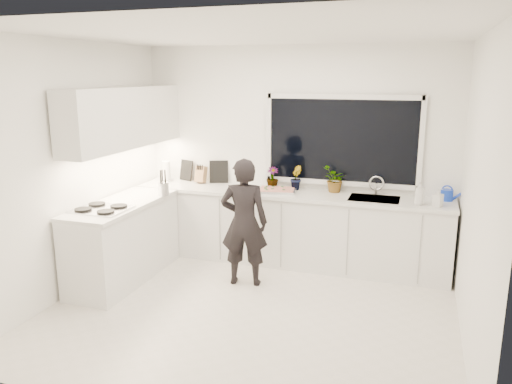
% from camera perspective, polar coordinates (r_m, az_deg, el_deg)
% --- Properties ---
extents(floor, '(4.00, 3.50, 0.02)m').
position_cam_1_polar(floor, '(5.20, -0.71, -13.57)').
color(floor, beige).
rests_on(floor, ground).
extents(wall_back, '(4.00, 0.02, 2.70)m').
position_cam_1_polar(wall_back, '(6.41, 4.43, 4.36)').
color(wall_back, white).
rests_on(wall_back, ground).
extents(wall_left, '(0.02, 3.50, 2.70)m').
position_cam_1_polar(wall_left, '(5.72, -20.17, 2.49)').
color(wall_left, white).
rests_on(wall_left, ground).
extents(wall_right, '(0.02, 3.50, 2.70)m').
position_cam_1_polar(wall_right, '(4.52, 24.08, -0.56)').
color(wall_right, white).
rests_on(wall_right, ground).
extents(ceiling, '(4.00, 3.50, 0.02)m').
position_cam_1_polar(ceiling, '(4.66, -0.81, 17.83)').
color(ceiling, white).
rests_on(ceiling, wall_back).
extents(window, '(1.80, 0.02, 1.00)m').
position_cam_1_polar(window, '(6.23, 9.77, 5.81)').
color(window, black).
rests_on(window, wall_back).
extents(base_cabinets_back, '(3.92, 0.58, 0.88)m').
position_cam_1_polar(base_cabinets_back, '(6.32, 3.59, -4.23)').
color(base_cabinets_back, white).
rests_on(base_cabinets_back, floor).
extents(base_cabinets_left, '(0.58, 1.60, 0.88)m').
position_cam_1_polar(base_cabinets_left, '(6.02, -14.86, -5.58)').
color(base_cabinets_left, white).
rests_on(base_cabinets_left, floor).
extents(countertop_back, '(3.94, 0.62, 0.04)m').
position_cam_1_polar(countertop_back, '(6.19, 3.63, -0.19)').
color(countertop_back, silver).
rests_on(countertop_back, base_cabinets_back).
extents(countertop_left, '(0.62, 1.60, 0.04)m').
position_cam_1_polar(countertop_left, '(5.89, -15.13, -1.34)').
color(countertop_left, silver).
rests_on(countertop_left, base_cabinets_left).
extents(upper_cabinets, '(0.34, 2.10, 0.70)m').
position_cam_1_polar(upper_cabinets, '(6.09, -14.81, 8.24)').
color(upper_cabinets, white).
rests_on(upper_cabinets, wall_left).
extents(sink, '(0.58, 0.42, 0.14)m').
position_cam_1_polar(sink, '(6.04, 13.33, -1.18)').
color(sink, silver).
rests_on(sink, countertop_back).
extents(faucet, '(0.03, 0.03, 0.22)m').
position_cam_1_polar(faucet, '(6.19, 13.59, 0.70)').
color(faucet, silver).
rests_on(faucet, countertop_back).
extents(stovetop, '(0.56, 0.48, 0.03)m').
position_cam_1_polar(stovetop, '(5.62, -17.27, -1.82)').
color(stovetop, black).
rests_on(stovetop, countertop_left).
extents(person, '(0.59, 0.44, 1.46)m').
position_cam_1_polar(person, '(5.59, -1.37, -3.49)').
color(person, black).
rests_on(person, floor).
extents(pizza_tray, '(0.51, 0.41, 0.03)m').
position_cam_1_polar(pizza_tray, '(6.20, 2.41, 0.17)').
color(pizza_tray, '#BCBDC1').
rests_on(pizza_tray, countertop_back).
extents(pizza, '(0.47, 0.37, 0.01)m').
position_cam_1_polar(pizza, '(6.19, 2.42, 0.32)').
color(pizza, red).
rests_on(pizza, pizza_tray).
extents(watering_can, '(0.18, 0.18, 0.13)m').
position_cam_1_polar(watering_can, '(6.15, 20.96, -0.33)').
color(watering_can, '#1539C6').
rests_on(watering_can, countertop_back).
extents(paper_towel_roll, '(0.12, 0.12, 0.26)m').
position_cam_1_polar(paper_towel_roll, '(6.89, -10.21, 2.29)').
color(paper_towel_roll, white).
rests_on(paper_towel_roll, countertop_back).
extents(knife_block, '(0.14, 0.11, 0.22)m').
position_cam_1_polar(knife_block, '(6.71, -6.31, 1.95)').
color(knife_block, '#986A47').
rests_on(knife_block, countertop_back).
extents(utensil_crock, '(0.16, 0.16, 0.16)m').
position_cam_1_polar(utensil_crock, '(6.09, -10.52, 0.34)').
color(utensil_crock, '#AAAAAF').
rests_on(utensil_crock, countertop_left).
extents(picture_frame_large, '(0.21, 0.10, 0.28)m').
position_cam_1_polar(picture_frame_large, '(6.91, -7.97, 2.48)').
color(picture_frame_large, black).
rests_on(picture_frame_large, countertop_back).
extents(picture_frame_small, '(0.24, 0.11, 0.30)m').
position_cam_1_polar(picture_frame_small, '(6.71, -4.27, 2.34)').
color(picture_frame_small, black).
rests_on(picture_frame_small, countertop_back).
extents(herb_plants, '(1.05, 0.34, 0.33)m').
position_cam_1_polar(herb_plants, '(6.24, 6.97, 1.50)').
color(herb_plants, '#26662D').
rests_on(herb_plants, countertop_back).
extents(soap_bottles, '(0.32, 0.13, 0.27)m').
position_cam_1_polar(soap_bottles, '(5.83, 18.90, -0.29)').
color(soap_bottles, '#D8BF66').
rests_on(soap_bottles, countertop_back).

